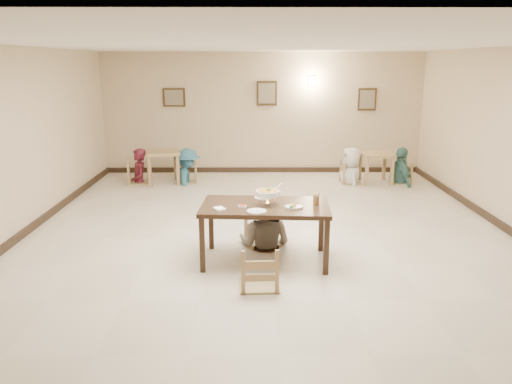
{
  "coord_description": "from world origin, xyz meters",
  "views": [
    {
      "loc": [
        -0.26,
        -7.59,
        2.74
      ],
      "look_at": [
        -0.21,
        -0.28,
        0.83
      ],
      "focal_mm": 35.0,
      "sensor_mm": 36.0,
      "label": 1
    }
  ],
  "objects_px": {
    "chair_far": "(262,211)",
    "bg_chair_rl": "(351,163)",
    "bg_chair_lr": "(187,164)",
    "bg_diner_c": "(352,148)",
    "chair_near": "(259,247)",
    "bg_diner_b": "(187,149)",
    "curry_warmer": "(268,193)",
    "bg_chair_rr": "(401,164)",
    "bg_chair_ll": "(138,160)",
    "bg_diner_a": "(138,149)",
    "drink_glass": "(316,199)",
    "main_table": "(265,210)",
    "bg_table_right": "(376,159)",
    "bg_diner_d": "(402,147)",
    "bg_table_left": "(163,157)",
    "main_diner": "(265,189)"
  },
  "relations": [
    {
      "from": "bg_diner_a",
      "to": "bg_diner_c",
      "type": "xyz_separation_m",
      "value": [
        4.95,
        -0.02,
        0.02
      ]
    },
    {
      "from": "bg_chair_rl",
      "to": "bg_diner_c",
      "type": "height_order",
      "value": "bg_diner_c"
    },
    {
      "from": "bg_chair_lr",
      "to": "bg_diner_a",
      "type": "height_order",
      "value": "bg_diner_a"
    },
    {
      "from": "chair_near",
      "to": "bg_table_right",
      "type": "height_order",
      "value": "chair_near"
    },
    {
      "from": "bg_chair_lr",
      "to": "bg_chair_rr",
      "type": "xyz_separation_m",
      "value": [
        4.98,
        -0.07,
        0.01
      ]
    },
    {
      "from": "main_table",
      "to": "bg_table_right",
      "type": "height_order",
      "value": "main_table"
    },
    {
      "from": "bg_chair_lr",
      "to": "bg_diner_b",
      "type": "relative_size",
      "value": 0.55
    },
    {
      "from": "bg_chair_ll",
      "to": "bg_diner_a",
      "type": "bearing_deg",
      "value": 167.75
    },
    {
      "from": "main_table",
      "to": "bg_diner_a",
      "type": "xyz_separation_m",
      "value": [
        -2.82,
        4.75,
        0.07
      ]
    },
    {
      "from": "bg_table_right",
      "to": "bg_chair_rr",
      "type": "height_order",
      "value": "bg_chair_rr"
    },
    {
      "from": "bg_chair_lr",
      "to": "bg_diner_a",
      "type": "bearing_deg",
      "value": -96.85
    },
    {
      "from": "bg_chair_rl",
      "to": "bg_diner_a",
      "type": "distance_m",
      "value": 4.96
    },
    {
      "from": "bg_diner_c",
      "to": "bg_table_right",
      "type": "bearing_deg",
      "value": 86.79
    },
    {
      "from": "bg_chair_rl",
      "to": "bg_diner_c",
      "type": "distance_m",
      "value": 0.37
    },
    {
      "from": "bg_chair_lr",
      "to": "bg_diner_c",
      "type": "bearing_deg",
      "value": 80.11
    },
    {
      "from": "main_table",
      "to": "drink_glass",
      "type": "height_order",
      "value": "drink_glass"
    },
    {
      "from": "main_table",
      "to": "bg_table_left",
      "type": "bearing_deg",
      "value": 118.66
    },
    {
      "from": "curry_warmer",
      "to": "bg_chair_lr",
      "type": "bearing_deg",
      "value": 109.72
    },
    {
      "from": "bg_chair_rl",
      "to": "bg_diner_a",
      "type": "relative_size",
      "value": 0.58
    },
    {
      "from": "curry_warmer",
      "to": "drink_glass",
      "type": "bearing_deg",
      "value": 3.33
    },
    {
      "from": "bg_diner_b",
      "to": "main_diner",
      "type": "bearing_deg",
      "value": -164.68
    },
    {
      "from": "bg_chair_lr",
      "to": "bg_table_left",
      "type": "bearing_deg",
      "value": -96.44
    },
    {
      "from": "bg_diner_b",
      "to": "bg_diner_a",
      "type": "bearing_deg",
      "value": 85.17
    },
    {
      "from": "main_table",
      "to": "drink_glass",
      "type": "xyz_separation_m",
      "value": [
        0.71,
        0.01,
        0.16
      ]
    },
    {
      "from": "bg_table_left",
      "to": "curry_warmer",
      "type": "bearing_deg",
      "value": -64.45
    },
    {
      "from": "drink_glass",
      "to": "bg_chair_ll",
      "type": "xyz_separation_m",
      "value": [
        -3.53,
        4.74,
        -0.36
      ]
    },
    {
      "from": "bg_chair_ll",
      "to": "bg_diner_b",
      "type": "height_order",
      "value": "bg_diner_b"
    },
    {
      "from": "chair_far",
      "to": "bg_chair_rl",
      "type": "xyz_separation_m",
      "value": [
        2.15,
        4.02,
        -0.06
      ]
    },
    {
      "from": "bg_chair_lr",
      "to": "bg_diner_b",
      "type": "bearing_deg",
      "value": 17.62
    },
    {
      "from": "bg_table_left",
      "to": "main_diner",
      "type": "bearing_deg",
      "value": -61.31
    },
    {
      "from": "bg_diner_d",
      "to": "main_table",
      "type": "bearing_deg",
      "value": 134.55
    },
    {
      "from": "main_diner",
      "to": "bg_chair_rr",
      "type": "bearing_deg",
      "value": -106.79
    },
    {
      "from": "bg_diner_c",
      "to": "chair_far",
      "type": "bearing_deg",
      "value": -32.88
    },
    {
      "from": "bg_chair_rl",
      "to": "chair_far",
      "type": "bearing_deg",
      "value": 148.7
    },
    {
      "from": "bg_chair_lr",
      "to": "bg_chair_rl",
      "type": "bearing_deg",
      "value": 80.11
    },
    {
      "from": "bg_chair_rl",
      "to": "bg_chair_rr",
      "type": "xyz_separation_m",
      "value": [
        1.16,
        -0.01,
        -0.01
      ]
    },
    {
      "from": "bg_chair_lr",
      "to": "bg_diner_b",
      "type": "xyz_separation_m",
      "value": [
        0.0,
        -0.0,
        0.36
      ]
    },
    {
      "from": "chair_near",
      "to": "bg_diner_b",
      "type": "distance_m",
      "value": 5.86
    },
    {
      "from": "bg_table_left",
      "to": "bg_chair_ll",
      "type": "xyz_separation_m",
      "value": [
        -0.56,
        -0.02,
        -0.07
      ]
    },
    {
      "from": "bg_chair_rl",
      "to": "bg_diner_b",
      "type": "height_order",
      "value": "bg_diner_b"
    },
    {
      "from": "bg_diner_d",
      "to": "chair_near",
      "type": "bearing_deg",
      "value": 138.08
    },
    {
      "from": "bg_diner_d",
      "to": "bg_chair_ll",
      "type": "bearing_deg",
      "value": 79.12
    },
    {
      "from": "chair_far",
      "to": "bg_chair_ll",
      "type": "height_order",
      "value": "bg_chair_ll"
    },
    {
      "from": "bg_diner_b",
      "to": "bg_diner_d",
      "type": "bearing_deg",
      "value": -97.78
    },
    {
      "from": "chair_far",
      "to": "bg_table_right",
      "type": "height_order",
      "value": "chair_far"
    },
    {
      "from": "chair_near",
      "to": "bg_diner_b",
      "type": "bearing_deg",
      "value": -77.38
    },
    {
      "from": "curry_warmer",
      "to": "bg_diner_a",
      "type": "relative_size",
      "value": 0.23
    },
    {
      "from": "curry_warmer",
      "to": "bg_chair_rr",
      "type": "height_order",
      "value": "curry_warmer"
    },
    {
      "from": "curry_warmer",
      "to": "bg_chair_rr",
      "type": "xyz_separation_m",
      "value": [
        3.25,
        4.75,
        -0.54
      ]
    },
    {
      "from": "bg_table_left",
      "to": "bg_chair_lr",
      "type": "bearing_deg",
      "value": 2.51
    }
  ]
}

